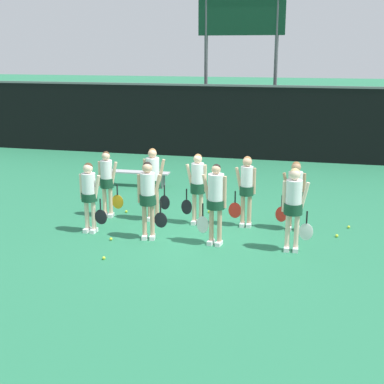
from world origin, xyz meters
TOP-DOWN VIEW (x-y plane):
  - ground_plane at (0.00, 0.00)m, footprint 140.00×140.00m
  - fence_windscreen at (0.00, 8.79)m, footprint 60.00×0.08m
  - scoreboard at (-0.47, 10.06)m, footprint 3.40×0.15m
  - bench_courtside at (-2.68, 3.78)m, footprint 2.05×0.42m
  - player_0 at (-2.30, -0.56)m, footprint 0.66×0.37m
  - player_1 at (-0.84, -0.68)m, footprint 0.66×0.37m
  - player_2 at (0.68, -0.69)m, footprint 0.66×0.39m
  - player_3 at (2.33, -0.68)m, footprint 0.67×0.39m
  - player_4 at (-2.36, 0.65)m, footprint 0.64×0.34m
  - player_5 at (-1.14, 0.63)m, footprint 0.65×0.38m
  - player_6 at (-0.01, 0.59)m, footprint 0.63×0.35m
  - player_7 at (1.15, 0.70)m, footprint 0.64×0.34m
  - player_8 at (2.28, 0.70)m, footprint 0.66×0.38m
  - tennis_ball_0 at (3.57, 1.12)m, footprint 0.07×0.07m
  - tennis_ball_1 at (-2.03, 1.05)m, footprint 0.07×0.07m
  - tennis_ball_2 at (-1.35, -2.09)m, footprint 0.07×0.07m
  - tennis_ball_3 at (-2.67, 2.01)m, footprint 0.06×0.06m
  - tennis_ball_4 at (3.29, 0.41)m, footprint 0.07×0.07m
  - tennis_ball_5 at (0.08, 1.54)m, footprint 0.07×0.07m
  - tennis_ball_6 at (-1.63, -1.00)m, footprint 0.07×0.07m

SIDE VIEW (x-z plane):
  - ground_plane at x=0.00m, z-range 0.00..0.00m
  - tennis_ball_3 at x=-2.67m, z-range 0.00..0.06m
  - tennis_ball_1 at x=-2.03m, z-range 0.00..0.07m
  - tennis_ball_6 at x=-1.63m, z-range 0.00..0.07m
  - tennis_ball_2 at x=-1.35m, z-range 0.00..0.07m
  - tennis_ball_0 at x=3.57m, z-range 0.00..0.07m
  - tennis_ball_4 at x=3.29m, z-range 0.00..0.07m
  - tennis_ball_5 at x=0.08m, z-range 0.00..0.07m
  - bench_courtside at x=-2.68m, z-range 0.17..0.64m
  - player_8 at x=2.28m, z-range 0.15..1.80m
  - player_0 at x=-2.30m, z-range 0.16..1.80m
  - player_4 at x=-2.36m, z-range 0.14..1.83m
  - player_7 at x=1.15m, z-range 0.15..1.87m
  - player_6 at x=-0.01m, z-range 0.15..1.89m
  - player_1 at x=-0.84m, z-range 0.17..1.94m
  - player_2 at x=0.68m, z-range 0.17..1.97m
  - player_3 at x=2.33m, z-range 0.18..1.97m
  - player_5 at x=-1.14m, z-range 0.18..1.99m
  - fence_windscreen at x=0.00m, z-range 0.01..2.85m
  - scoreboard at x=-0.47m, z-range 1.76..8.21m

